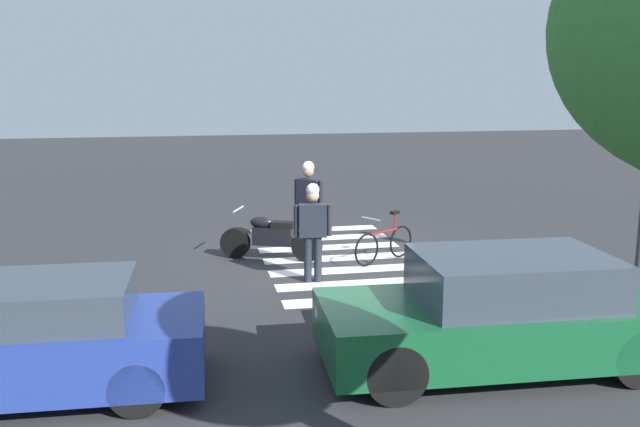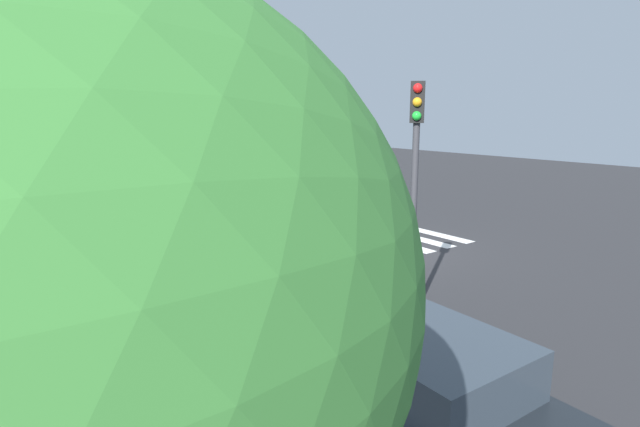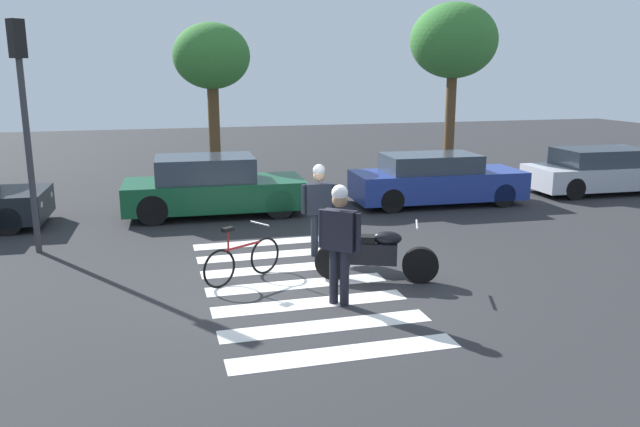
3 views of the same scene
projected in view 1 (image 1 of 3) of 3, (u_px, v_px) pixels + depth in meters
name	position (u px, v px, depth m)	size (l,w,h in m)	color
ground_plane	(338.00, 258.00, 14.14)	(60.00, 60.00, 0.00)	#2B2B2D
police_motorcycle	(271.00, 238.00, 13.94)	(1.99, 1.01, 1.02)	black
leaning_bicycle	(384.00, 244.00, 13.80)	(1.43, 0.92, 0.99)	black
officer_on_foot	(313.00, 225.00, 12.32)	(0.67, 0.26, 1.79)	#1E232D
officer_by_motorcycle	(308.00, 197.00, 14.85)	(0.54, 0.49, 1.86)	black
crosswalk_stripes	(338.00, 258.00, 14.14)	(3.03, 5.85, 0.01)	silver
car_green_compact	(499.00, 314.00, 8.76)	(4.43, 2.00, 1.46)	black
car_blue_hatchback	(8.00, 342.00, 7.97)	(4.59, 1.84, 1.35)	black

